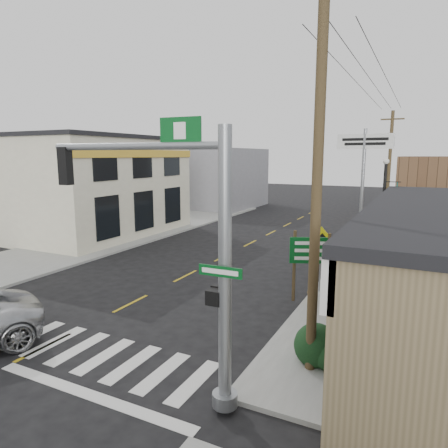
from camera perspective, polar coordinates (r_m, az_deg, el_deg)
The scene contains 18 objects.
ground at distance 13.64m, azimuth -24.31°, elevation -15.75°, with size 140.00×140.00×0.00m, color black.
sidewalk_right at distance 21.36m, azimuth 23.41°, elevation -6.29°, with size 6.00×38.00×0.13m, color gray.
sidewalk_left at distance 28.45m, azimuth -15.68°, elevation -1.98°, with size 6.00×38.00×0.13m, color gray.
center_line at distance 19.28m, azimuth -5.55°, elevation -7.40°, with size 0.12×56.00×0.01m, color gold.
crosswalk at distance 13.87m, azimuth -22.99°, elevation -15.21°, with size 11.00×2.20×0.01m, color silver.
left_building at distance 31.49m, azimuth -20.19°, elevation 5.02°, with size 12.00×12.00×6.80m, color beige.
bldg_distant_left at distance 44.80m, azimuth -1.33°, elevation 6.60°, with size 9.00×10.00×6.40m, color gray.
traffic_signal_pole at distance 8.69m, azimuth -4.34°, elevation -2.04°, with size 5.01×0.38×6.34m.
guide_sign at distance 15.24m, azimuth 12.32°, elevation -4.72°, with size 1.58×0.13×2.77m.
fire_hydrant at distance 15.82m, azimuth 12.43°, elevation -9.62°, with size 0.21×0.21×0.66m.
ped_crossing_sign at distance 16.72m, azimuth 13.66°, elevation -3.24°, with size 1.06×0.07×2.72m.
lamp_post at distance 20.68m, azimuth 21.95°, elevation 2.37°, with size 0.70×0.55×5.41m.
dance_center_sign at distance 26.09m, azimuth 19.36°, elevation 8.79°, with size 3.37×0.21×7.15m.
bare_tree at distance 11.72m, azimuth 21.42°, elevation -1.16°, with size 2.20×2.20×4.41m.
shrub_front at distance 11.59m, azimuth 13.06°, elevation -16.56°, with size 1.22×1.22×0.91m, color #173814.
shrub_back at distance 17.28m, azimuth 29.08°, elevation -8.88°, with size 1.04×1.04×0.78m, color black.
utility_pole_near at distance 10.04m, azimuth 13.20°, elevation 7.09°, with size 1.74×0.26×10.00m.
utility_pole_far at distance 29.33m, azimuth 22.47°, elevation 6.68°, with size 1.47×0.22×8.47m.
Camera 1 is at (9.80, -7.60, 5.68)m, focal length 32.00 mm.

